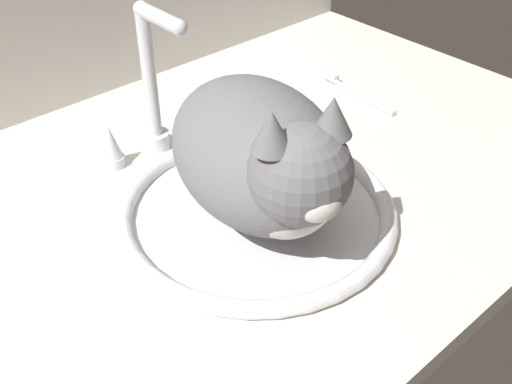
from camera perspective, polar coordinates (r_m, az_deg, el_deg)
The scene contains 5 objects.
countertop at distance 82.79cm, azimuth -4.18°, elevation -1.39°, with size 122.71×70.11×3.00cm, color silver.
sink_basin at distance 77.97cm, azimuth 0.00°, elevation -1.79°, with size 35.40×35.40×2.17cm.
faucet at distance 88.15cm, azimuth -9.36°, elevation 8.58°, with size 17.85×11.23×22.08cm.
cat at distance 70.81cm, azimuth 0.70°, elevation 3.28°, with size 25.70×38.29×19.49cm.
toothbrush at distance 106.46cm, azimuth 9.29°, elevation 9.04°, with size 2.57×16.20×1.70cm.
Camera 1 is at (-38.56, -52.18, 52.93)cm, focal length 43.31 mm.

